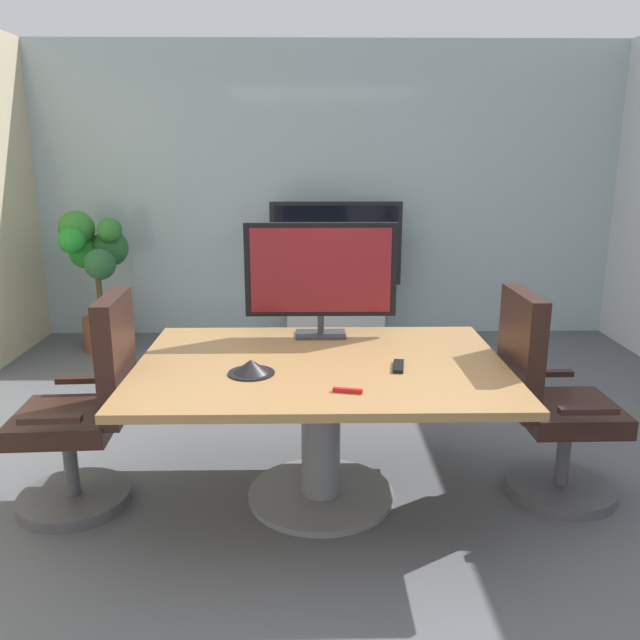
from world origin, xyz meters
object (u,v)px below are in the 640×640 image
Objects in this scene: office_chair_left at (86,421)px; wall_display_unit at (335,295)px; conference_phone at (251,368)px; remote_control at (398,366)px; conference_table at (321,397)px; tv_monitor at (321,273)px; office_chair_right at (549,413)px; potted_plant at (95,263)px.

wall_display_unit reaches higher than office_chair_left.
office_chair_left is 0.91m from conference_phone.
wall_display_unit is at bearing 151.99° from office_chair_left.
office_chair_left is 6.41× the size of remote_control.
conference_table is 0.72m from tv_monitor.
office_chair_right is 0.86m from remote_control.
office_chair_right is at bearing -70.95° from wall_display_unit.
potted_plant is 3.59m from remote_control.
conference_table is 10.68× the size of remote_control.
potted_plant reaches higher than office_chair_right.
remote_control is (0.36, -0.57, -0.35)m from tv_monitor.
remote_control is at bearing 85.24° from office_chair_left.
conference_phone is (1.63, -2.81, -0.02)m from potted_plant.
potted_plant is at bearing 126.51° from conference_table.
conference_phone is 0.71m from remote_control.
conference_table is 0.43m from conference_phone.
potted_plant is at bearing -166.59° from office_chair_left.
remote_control is at bearing -57.45° from tv_monitor.
tv_monitor is 3.82× the size of conference_phone.
tv_monitor is at bearing 89.06° from conference_table.
tv_monitor reaches higher than conference_phone.
office_chair_left reaches higher than conference_table.
conference_phone is at bearing 95.99° from office_chair_right.
remote_control is (-0.80, -0.11, 0.30)m from office_chair_right.
remote_control is (2.33, -2.74, -0.04)m from potted_plant.
conference_phone is at bearing -153.29° from conference_table.
remote_control is (0.37, -0.09, 0.19)m from conference_table.
tv_monitor is 4.94× the size of remote_control.
office_chair_right is at bearing 0.60° from conference_table.
conference_phone is at bearing -99.72° from wall_display_unit.
conference_table is 2.16× the size of tv_monitor.
potted_plant reaches higher than office_chair_left.
wall_display_unit is 1.05× the size of potted_plant.
conference_table is 1.67× the size of office_chair_left.
wall_display_unit is 5.95× the size of conference_phone.
wall_display_unit is at bearing 85.67° from tv_monitor.
conference_table is 1.17m from office_chair_left.
office_chair_right is (2.34, 0.06, 0.00)m from office_chair_left.
wall_display_unit reaches higher than remote_control.
conference_phone is (-1.50, -0.18, 0.32)m from office_chair_right.
wall_display_unit is (1.36, 2.90, -0.01)m from office_chair_left.
remote_control reaches higher than conference_table.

